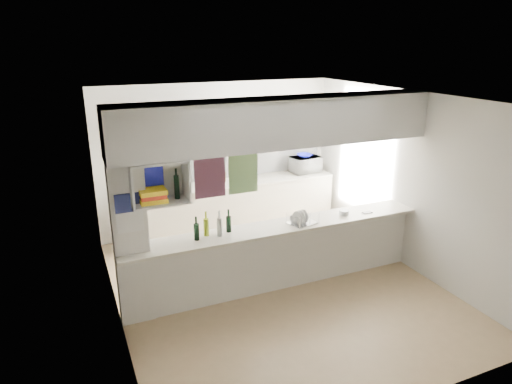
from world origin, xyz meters
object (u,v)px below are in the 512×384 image
bowl (304,156)px  dish_rack (303,218)px  wine_bottles (213,227)px  microwave (305,165)px

bowl → dish_rack: 2.50m
wine_bottles → dish_rack: bearing=-4.3°
microwave → bowl: 0.18m
dish_rack → wine_bottles: size_ratio=0.83×
dish_rack → bowl: bearing=46.3°
microwave → bowl: (-0.04, -0.02, 0.18)m
microwave → dish_rack: bearing=54.6°
microwave → bowl: bearing=18.6°
microwave → bowl: size_ratio=2.05×
microwave → wine_bottles: 3.26m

